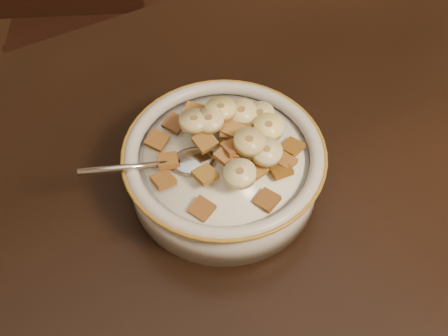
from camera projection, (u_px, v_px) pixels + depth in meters
name	position (u px, v px, depth m)	size (l,w,h in m)	color
table	(232.00, 310.00, 0.55)	(1.40, 0.90, 0.04)	black
chair	(85.00, 46.00, 1.24)	(0.38, 0.38, 0.85)	black
cereal_bowl	(224.00, 171.00, 0.59)	(0.20, 0.20, 0.05)	#BCB9AF
milk	(224.00, 157.00, 0.57)	(0.17, 0.17, 0.00)	silver
spoon	(193.00, 161.00, 0.57)	(0.04, 0.05, 0.01)	#B7B7B7
cereal_square_0	(281.00, 170.00, 0.56)	(0.02, 0.02, 0.01)	brown
cereal_square_1	(234.00, 113.00, 0.60)	(0.02, 0.02, 0.01)	brown
cereal_square_2	(250.00, 115.00, 0.60)	(0.02, 0.02, 0.01)	#885C16
cereal_square_3	(194.00, 111.00, 0.61)	(0.02, 0.02, 0.01)	olive
cereal_square_4	(233.00, 130.00, 0.57)	(0.02, 0.02, 0.01)	olive
cereal_square_5	(194.00, 119.00, 0.60)	(0.02, 0.02, 0.01)	olive
cereal_square_6	(157.00, 140.00, 0.58)	(0.02, 0.02, 0.01)	brown
cereal_square_7	(174.00, 123.00, 0.59)	(0.02, 0.02, 0.01)	brown
cereal_square_8	(270.00, 130.00, 0.59)	(0.02, 0.02, 0.01)	#8D611C
cereal_square_9	(231.00, 150.00, 0.55)	(0.02, 0.02, 0.01)	#9C6C1B
cereal_square_10	(267.00, 200.00, 0.54)	(0.02, 0.02, 0.01)	brown
cereal_square_11	(285.00, 161.00, 0.56)	(0.02, 0.02, 0.01)	#9A5B28
cereal_square_12	(250.00, 141.00, 0.57)	(0.02, 0.02, 0.01)	brown
cereal_square_13	(239.00, 132.00, 0.57)	(0.02, 0.02, 0.01)	brown
cereal_square_14	(205.00, 174.00, 0.54)	(0.02, 0.02, 0.01)	brown
cereal_square_15	(163.00, 180.00, 0.55)	(0.02, 0.02, 0.01)	#9C5B1E
cereal_square_16	(217.00, 120.00, 0.59)	(0.02, 0.02, 0.01)	brown
cereal_square_17	(234.00, 147.00, 0.55)	(0.02, 0.02, 0.01)	brown
cereal_square_18	(168.00, 161.00, 0.56)	(0.02, 0.02, 0.01)	#9D571F
cereal_square_19	(205.00, 141.00, 0.56)	(0.02, 0.02, 0.01)	brown
cereal_square_20	(292.00, 147.00, 0.58)	(0.02, 0.02, 0.01)	brown
cereal_square_21	(202.00, 209.00, 0.53)	(0.02, 0.02, 0.01)	brown
cereal_square_22	(227.00, 156.00, 0.55)	(0.02, 0.02, 0.01)	brown
cereal_square_23	(230.00, 131.00, 0.57)	(0.02, 0.02, 0.01)	brown
cereal_square_24	(254.00, 124.00, 0.58)	(0.02, 0.02, 0.01)	brown
cereal_square_25	(255.00, 169.00, 0.55)	(0.02, 0.02, 0.01)	olive
banana_slice_0	(260.00, 115.00, 0.59)	(0.03, 0.03, 0.01)	#D4C08A
banana_slice_1	(209.00, 121.00, 0.56)	(0.03, 0.03, 0.01)	#E7CC89
banana_slice_2	(221.00, 109.00, 0.58)	(0.03, 0.03, 0.01)	#D7BF6F
banana_slice_3	(269.00, 127.00, 0.57)	(0.03, 0.03, 0.01)	#F8EB76
banana_slice_4	(240.00, 174.00, 0.53)	(0.03, 0.03, 0.01)	beige
banana_slice_5	(194.00, 121.00, 0.56)	(0.03, 0.03, 0.01)	tan
banana_slice_6	(241.00, 112.00, 0.58)	(0.03, 0.03, 0.01)	#FFE58B
banana_slice_7	(266.00, 152.00, 0.55)	(0.03, 0.03, 0.01)	beige
banana_slice_8	(249.00, 142.00, 0.54)	(0.03, 0.03, 0.01)	#D8BB69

